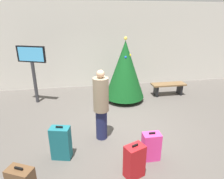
# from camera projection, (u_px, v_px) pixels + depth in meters

# --- Properties ---
(ground_plane) EXTENTS (16.00, 16.00, 0.00)m
(ground_plane) POSITION_uv_depth(u_px,v_px,m) (121.00, 127.00, 5.59)
(ground_plane) COLOR #514C47
(back_wall) EXTENTS (16.00, 0.20, 3.58)m
(back_wall) POSITION_uv_depth(u_px,v_px,m) (103.00, 46.00, 8.48)
(back_wall) COLOR beige
(back_wall) RESTS_ON ground_plane
(holiday_tree) EXTENTS (1.45, 1.45, 2.34)m
(holiday_tree) POSITION_uv_depth(u_px,v_px,m) (125.00, 70.00, 7.05)
(holiday_tree) COLOR #4C3319
(holiday_tree) RESTS_ON ground_plane
(flight_info_kiosk) EXTENTS (1.00, 0.47, 2.05)m
(flight_info_kiosk) POSITION_uv_depth(u_px,v_px,m) (32.00, 63.00, 6.76)
(flight_info_kiosk) COLOR #333338
(flight_info_kiosk) RESTS_ON ground_plane
(waiting_bench) EXTENTS (1.35, 0.44, 0.48)m
(waiting_bench) POSITION_uv_depth(u_px,v_px,m) (168.00, 87.00, 7.81)
(waiting_bench) COLOR brown
(waiting_bench) RESTS_ON ground_plane
(traveller_0) EXTENTS (0.39, 0.39, 1.82)m
(traveller_0) POSITION_uv_depth(u_px,v_px,m) (101.00, 104.00, 4.80)
(traveller_0) COLOR #1E234C
(traveller_0) RESTS_ON ground_plane
(suitcase_0) EXTENTS (0.46, 0.34, 0.80)m
(suitcase_0) POSITION_uv_depth(u_px,v_px,m) (61.00, 143.00, 4.28)
(suitcase_0) COLOR #19606B
(suitcase_0) RESTS_ON ground_plane
(suitcase_1) EXTENTS (0.39, 0.24, 0.67)m
(suitcase_1) POSITION_uv_depth(u_px,v_px,m) (151.00, 146.00, 4.26)
(suitcase_1) COLOR #E5388C
(suitcase_1) RESTS_ON ground_plane
(suitcase_3) EXTENTS (0.44, 0.37, 0.73)m
(suitcase_3) POSITION_uv_depth(u_px,v_px,m) (134.00, 161.00, 3.78)
(suitcase_3) COLOR #B2191E
(suitcase_3) RESTS_ON ground_plane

